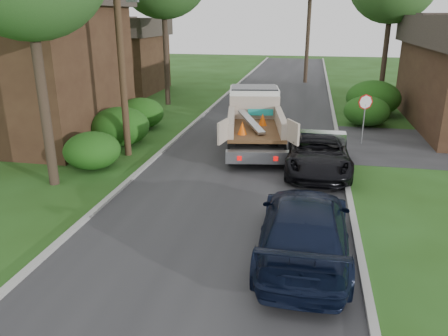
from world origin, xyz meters
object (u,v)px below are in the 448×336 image
object	(u,v)px
utility_pole	(120,38)
flatbed_truck	(255,115)
house_left_far	(116,54)
navy_suv	(304,227)
stop_sign	(365,109)
black_pickup	(318,153)
house_left_near	(15,53)

from	to	relation	value
utility_pole	flatbed_truck	size ratio (longest dim) A/B	1.38
house_left_far	flatbed_truck	world-z (taller)	house_left_far
house_left_far	navy_suv	bearing A→B (deg)	-56.69
stop_sign	house_left_far	xyz separation A→B (m)	(-18.70, 13.00, 1.27)
house_left_far	black_pickup	xyz separation A→B (m)	(16.50, -17.50, -2.29)
stop_sign	black_pickup	world-z (taller)	stop_sign
utility_pole	house_left_far	xyz separation A→B (m)	(-8.02, 17.02, -2.12)
utility_pole	house_left_near	world-z (taller)	utility_pole
stop_sign	flatbed_truck	size ratio (longest dim) A/B	0.34
stop_sign	house_left_near	xyz separation A→B (m)	(-17.20, -2.00, 2.50)
stop_sign	flatbed_truck	xyz separation A→B (m)	(-5.29, -0.87, -0.36)
navy_suv	stop_sign	bearing A→B (deg)	-102.39
black_pickup	stop_sign	bearing A→B (deg)	63.34
utility_pole	house_left_far	size ratio (longest dim) A/B	1.32
black_pickup	navy_suv	bearing A→B (deg)	-93.90
house_left_far	navy_suv	distance (m)	29.40
utility_pole	black_pickup	distance (m)	9.57
stop_sign	black_pickup	size ratio (longest dim) A/B	0.45
house_left_near	house_left_far	size ratio (longest dim) A/B	1.29
house_left_near	navy_suv	size ratio (longest dim) A/B	1.70
house_left_far	flatbed_truck	xyz separation A→B (m)	(13.41, -13.87, -1.63)
house_left_near	navy_suv	world-z (taller)	house_left_near
house_left_near	house_left_far	distance (m)	15.12
utility_pole	black_pickup	size ratio (longest dim) A/B	1.83
stop_sign	black_pickup	distance (m)	5.11
flatbed_truck	house_left_near	bearing A→B (deg)	176.32
black_pickup	navy_suv	size ratio (longest dim) A/B	0.96
house_left_far	navy_suv	size ratio (longest dim) A/B	1.33
stop_sign	black_pickup	bearing A→B (deg)	-116.04
house_left_far	stop_sign	bearing A→B (deg)	-34.81
stop_sign	house_left_far	bearing A→B (deg)	145.19
navy_suv	flatbed_truck	bearing A→B (deg)	-75.44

